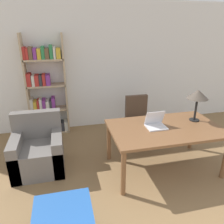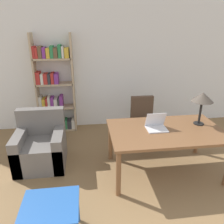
# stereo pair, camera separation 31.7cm
# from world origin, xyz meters

# --- Properties ---
(wall_back) EXTENTS (8.00, 0.06, 2.70)m
(wall_back) POSITION_xyz_m (0.00, 4.53, 1.35)
(wall_back) COLOR white
(wall_back) RESTS_ON ground_plane
(desk) EXTENTS (1.72, 1.03, 0.74)m
(desk) POSITION_xyz_m (0.65, 2.56, 0.66)
(desk) COLOR brown
(desk) RESTS_ON ground_plane
(laptop) EXTENTS (0.30, 0.25, 0.25)m
(laptop) POSITION_xyz_m (0.51, 2.62, 0.79)
(laptop) COLOR silver
(laptop) RESTS_ON desk
(table_lamp) EXTENTS (0.33, 0.33, 0.52)m
(table_lamp) POSITION_xyz_m (1.24, 2.70, 1.17)
(table_lamp) COLOR black
(table_lamp) RESTS_ON desk
(office_chair) EXTENTS (0.60, 0.60, 0.92)m
(office_chair) POSITION_xyz_m (0.57, 3.55, 0.39)
(office_chair) COLOR black
(office_chair) RESTS_ON ground_plane
(side_table_blue) EXTENTS (0.59, 0.52, 0.50)m
(side_table_blue) POSITION_xyz_m (-0.95, 1.52, 0.42)
(side_table_blue) COLOR #2356A3
(side_table_blue) RESTS_ON ground_plane
(armchair) EXTENTS (0.78, 0.76, 0.90)m
(armchair) POSITION_xyz_m (-1.31, 3.03, 0.30)
(armchair) COLOR #66605B
(armchair) RESTS_ON ground_plane
(bookshelf) EXTENTS (0.80, 0.28, 2.08)m
(bookshelf) POSITION_xyz_m (-1.20, 4.34, 0.93)
(bookshelf) COLOR tan
(bookshelf) RESTS_ON ground_plane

